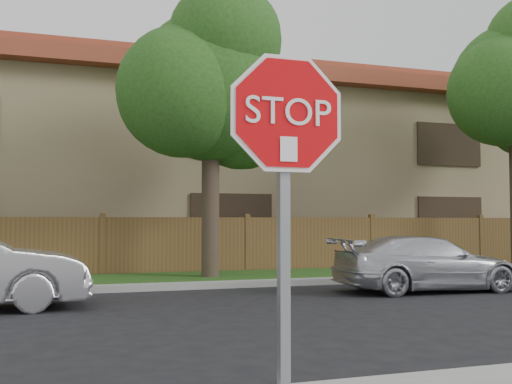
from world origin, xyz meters
name	(u,v)px	position (x,y,z in m)	size (l,w,h in m)	color
far_curb	(113,288)	(0.00, 8.15, 0.07)	(70.00, 0.30, 0.15)	gray
grass_strip	(107,282)	(0.00, 9.80, 0.06)	(70.00, 3.00, 0.12)	#1E4714
fence	(102,248)	(0.00, 11.40, 0.80)	(70.00, 0.12, 1.60)	brown
apartment_building	(92,164)	(0.00, 17.00, 3.53)	(35.20, 9.20, 7.20)	#96835D
tree_mid	(213,86)	(2.52, 9.57, 4.87)	(4.80, 3.90, 7.35)	#382B21
stop_sign	(286,166)	(0.18, -1.48, 1.83)	(1.01, 0.13, 2.55)	gray
sedan_right	(427,264)	(6.37, 6.16, 0.59)	(1.65, 4.06, 1.18)	silver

